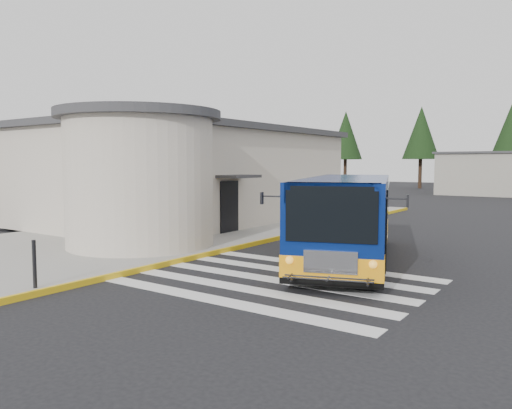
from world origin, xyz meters
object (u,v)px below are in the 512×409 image
Objects in this scene: pedestrian_b at (92,224)px; bollard at (34,264)px; pedestrian_a at (131,227)px; transit_bus at (347,222)px.

bollard is (2.81, -3.74, -0.37)m from pedestrian_b.
pedestrian_b is at bearing 79.63° from pedestrian_a.
transit_bus reaches higher than bollard.
pedestrian_a is 0.97× the size of pedestrian_b.
transit_bus is 5.08× the size of pedestrian_b.
pedestrian_b reaches higher than bollard.
transit_bus is at bearing -78.37° from pedestrian_a.
bollard is at bearing 37.92° from pedestrian_b.
transit_bus is 8.35× the size of bollard.
pedestrian_a is at bearing -165.88° from transit_bus.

